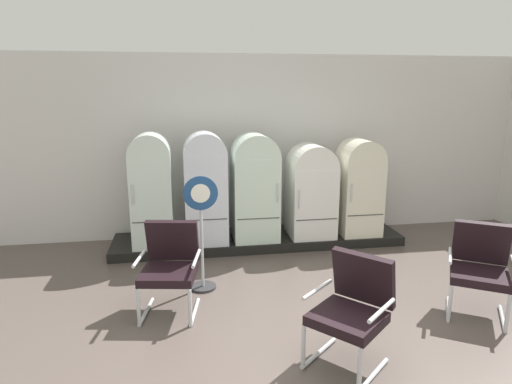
{
  "coord_description": "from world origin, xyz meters",
  "views": [
    {
      "loc": [
        -1.13,
        -3.53,
        2.42
      ],
      "look_at": [
        -0.09,
        2.75,
        0.91
      ],
      "focal_mm": 31.14,
      "sensor_mm": 36.0,
      "label": 1
    }
  ],
  "objects_px": {
    "refrigerator_1": "(205,184)",
    "armchair_center": "(353,305)",
    "refrigerator_0": "(151,186)",
    "refrigerator_4": "(359,184)",
    "armchair_left": "(170,263)",
    "refrigerator_3": "(311,188)",
    "armchair_right": "(480,265)",
    "refrigerator_2": "(255,184)",
    "sign_stand": "(202,238)"
  },
  "relations": [
    {
      "from": "armchair_right",
      "to": "refrigerator_3",
      "type": "bearing_deg",
      "value": 116.03
    },
    {
      "from": "refrigerator_4",
      "to": "refrigerator_3",
      "type": "bearing_deg",
      "value": 178.48
    },
    {
      "from": "refrigerator_0",
      "to": "refrigerator_1",
      "type": "bearing_deg",
      "value": -0.12
    },
    {
      "from": "armchair_left",
      "to": "armchair_center",
      "type": "distance_m",
      "value": 2.04
    },
    {
      "from": "refrigerator_4",
      "to": "sign_stand",
      "type": "height_order",
      "value": "refrigerator_4"
    },
    {
      "from": "refrigerator_1",
      "to": "refrigerator_3",
      "type": "distance_m",
      "value": 1.63
    },
    {
      "from": "armchair_center",
      "to": "refrigerator_0",
      "type": "bearing_deg",
      "value": 121.77
    },
    {
      "from": "sign_stand",
      "to": "refrigerator_4",
      "type": "bearing_deg",
      "value": 27.93
    },
    {
      "from": "refrigerator_0",
      "to": "refrigerator_4",
      "type": "xyz_separation_m",
      "value": [
        3.18,
        -0.01,
        -0.08
      ]
    },
    {
      "from": "refrigerator_1",
      "to": "armchair_right",
      "type": "xyz_separation_m",
      "value": [
        2.81,
        -2.41,
        -0.47
      ]
    },
    {
      "from": "armchair_center",
      "to": "sign_stand",
      "type": "bearing_deg",
      "value": 125.93
    },
    {
      "from": "refrigerator_0",
      "to": "armchair_center",
      "type": "relative_size",
      "value": 1.66
    },
    {
      "from": "armchair_left",
      "to": "armchair_center",
      "type": "height_order",
      "value": "same"
    },
    {
      "from": "refrigerator_4",
      "to": "refrigerator_0",
      "type": "bearing_deg",
      "value": 179.84
    },
    {
      "from": "armchair_right",
      "to": "sign_stand",
      "type": "xyz_separation_m",
      "value": [
        -2.94,
        1.07,
        0.1
      ]
    },
    {
      "from": "refrigerator_4",
      "to": "armchair_center",
      "type": "bearing_deg",
      "value": -112.82
    },
    {
      "from": "armchair_right",
      "to": "armchair_center",
      "type": "xyz_separation_m",
      "value": [
        -1.7,
        -0.64,
        0.0
      ]
    },
    {
      "from": "refrigerator_4",
      "to": "armchair_left",
      "type": "distance_m",
      "value": 3.43
    },
    {
      "from": "refrigerator_1",
      "to": "refrigerator_3",
      "type": "bearing_deg",
      "value": 0.47
    },
    {
      "from": "refrigerator_4",
      "to": "armchair_right",
      "type": "bearing_deg",
      "value": -80.23
    },
    {
      "from": "refrigerator_3",
      "to": "refrigerator_4",
      "type": "xyz_separation_m",
      "value": [
        0.77,
        -0.02,
        0.04
      ]
    },
    {
      "from": "refrigerator_3",
      "to": "refrigerator_0",
      "type": "bearing_deg",
      "value": -179.72
    },
    {
      "from": "armchair_center",
      "to": "armchair_left",
      "type": "bearing_deg",
      "value": 142.28
    },
    {
      "from": "refrigerator_2",
      "to": "armchair_right",
      "type": "bearing_deg",
      "value": -49.53
    },
    {
      "from": "refrigerator_3",
      "to": "armchair_center",
      "type": "relative_size",
      "value": 1.45
    },
    {
      "from": "refrigerator_4",
      "to": "sign_stand",
      "type": "relative_size",
      "value": 1.06
    },
    {
      "from": "refrigerator_2",
      "to": "sign_stand",
      "type": "bearing_deg",
      "value": -122.61
    },
    {
      "from": "refrigerator_3",
      "to": "armchair_center",
      "type": "distance_m",
      "value": 3.13
    },
    {
      "from": "refrigerator_1",
      "to": "armchair_left",
      "type": "distance_m",
      "value": 1.94
    },
    {
      "from": "refrigerator_0",
      "to": "armchair_center",
      "type": "bearing_deg",
      "value": -58.23
    },
    {
      "from": "refrigerator_0",
      "to": "sign_stand",
      "type": "relative_size",
      "value": 1.16
    },
    {
      "from": "armchair_left",
      "to": "armchair_center",
      "type": "xyz_separation_m",
      "value": [
        1.61,
        -1.25,
        0.0
      ]
    },
    {
      "from": "refrigerator_4",
      "to": "armchair_left",
      "type": "relative_size",
      "value": 1.51
    },
    {
      "from": "armchair_center",
      "to": "sign_stand",
      "type": "relative_size",
      "value": 0.7
    },
    {
      "from": "refrigerator_0",
      "to": "refrigerator_4",
      "type": "relative_size",
      "value": 1.1
    },
    {
      "from": "refrigerator_3",
      "to": "sign_stand",
      "type": "height_order",
      "value": "refrigerator_3"
    },
    {
      "from": "refrigerator_2",
      "to": "refrigerator_4",
      "type": "distance_m",
      "value": 1.66
    },
    {
      "from": "refrigerator_2",
      "to": "armchair_right",
      "type": "height_order",
      "value": "refrigerator_2"
    },
    {
      "from": "refrigerator_2",
      "to": "armchair_center",
      "type": "bearing_deg",
      "value": -83.09
    },
    {
      "from": "refrigerator_1",
      "to": "armchair_center",
      "type": "relative_size",
      "value": 1.66
    },
    {
      "from": "refrigerator_2",
      "to": "refrigerator_3",
      "type": "xyz_separation_m",
      "value": [
        0.88,
        0.0,
        -0.1
      ]
    },
    {
      "from": "refrigerator_1",
      "to": "armchair_center",
      "type": "bearing_deg",
      "value": -69.97
    },
    {
      "from": "refrigerator_4",
      "to": "sign_stand",
      "type": "bearing_deg",
      "value": -152.07
    },
    {
      "from": "refrigerator_1",
      "to": "armchair_center",
      "type": "height_order",
      "value": "refrigerator_1"
    },
    {
      "from": "refrigerator_0",
      "to": "refrigerator_3",
      "type": "xyz_separation_m",
      "value": [
        2.41,
        0.01,
        -0.12
      ]
    },
    {
      "from": "refrigerator_0",
      "to": "refrigerator_1",
      "type": "relative_size",
      "value": 1.0
    },
    {
      "from": "refrigerator_4",
      "to": "armchair_right",
      "type": "height_order",
      "value": "refrigerator_4"
    },
    {
      "from": "refrigerator_0",
      "to": "armchair_left",
      "type": "xyz_separation_m",
      "value": [
        0.28,
        -1.81,
        -0.47
      ]
    },
    {
      "from": "armchair_right",
      "to": "armchair_center",
      "type": "bearing_deg",
      "value": -159.25
    },
    {
      "from": "refrigerator_1",
      "to": "refrigerator_3",
      "type": "relative_size",
      "value": 1.15
    }
  ]
}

